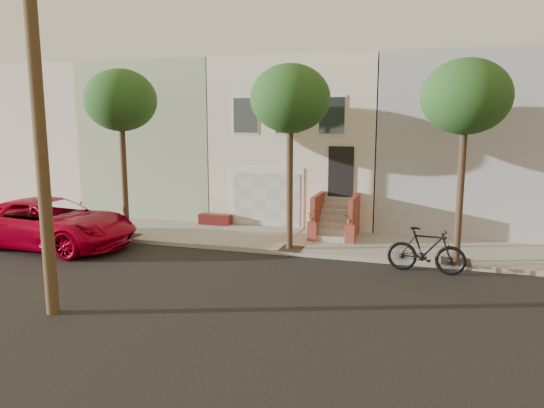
% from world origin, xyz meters
% --- Properties ---
extents(ground, '(90.00, 90.00, 0.00)m').
position_xyz_m(ground, '(0.00, 0.00, 0.00)').
color(ground, black).
rests_on(ground, ground).
extents(sidewalk, '(40.00, 3.70, 0.15)m').
position_xyz_m(sidewalk, '(0.00, 5.35, 0.07)').
color(sidewalk, gray).
rests_on(sidewalk, ground).
extents(house_row, '(33.10, 11.70, 7.00)m').
position_xyz_m(house_row, '(0.00, 11.19, 3.64)').
color(house_row, beige).
rests_on(house_row, sidewalk).
extents(tree_left, '(2.70, 2.57, 6.30)m').
position_xyz_m(tree_left, '(-5.50, 3.90, 5.26)').
color(tree_left, '#2D2116').
rests_on(tree_left, sidewalk).
extents(tree_mid, '(2.70, 2.57, 6.30)m').
position_xyz_m(tree_mid, '(1.00, 3.90, 5.26)').
color(tree_mid, '#2D2116').
rests_on(tree_mid, sidewalk).
extents(tree_right, '(2.70, 2.57, 6.30)m').
position_xyz_m(tree_right, '(6.50, 3.90, 5.26)').
color(tree_right, '#2D2116').
rests_on(tree_right, sidewalk).
extents(pickup_truck, '(6.45, 3.08, 1.78)m').
position_xyz_m(pickup_truck, '(-7.56, 2.13, 0.89)').
color(pickup_truck, '#B50020').
rests_on(pickup_truck, ground).
extents(motorcycle, '(2.38, 0.86, 1.40)m').
position_xyz_m(motorcycle, '(5.58, 2.88, 0.70)').
color(motorcycle, black).
rests_on(motorcycle, ground).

